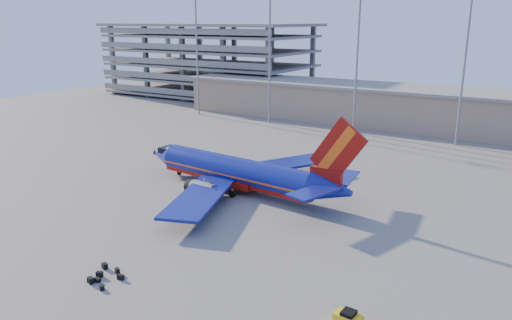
# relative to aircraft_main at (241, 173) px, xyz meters

# --- Properties ---
(ground) EXTENTS (220.00, 220.00, 0.00)m
(ground) POSITION_rel_aircraft_main_xyz_m (4.87, -3.71, -2.54)
(ground) COLOR slate
(ground) RESTS_ON ground
(terminal_building) EXTENTS (122.00, 16.00, 8.50)m
(terminal_building) POSITION_rel_aircraft_main_xyz_m (14.87, 54.29, 1.78)
(terminal_building) COLOR gray
(terminal_building) RESTS_ON ground
(parking_garage) EXTENTS (62.00, 32.00, 21.40)m
(parking_garage) POSITION_rel_aircraft_main_xyz_m (-57.13, 70.34, 9.19)
(parking_garage) COLOR slate
(parking_garage) RESTS_ON ground
(light_mast_row) EXTENTS (101.60, 1.60, 28.65)m
(light_mast_row) POSITION_rel_aircraft_main_xyz_m (9.87, 42.29, 15.01)
(light_mast_row) COLOR gray
(light_mast_row) RESTS_ON ground
(aircraft_main) EXTENTS (35.09, 33.64, 11.88)m
(aircraft_main) POSITION_rel_aircraft_main_xyz_m (0.00, 0.00, 0.00)
(aircraft_main) COLOR navy
(aircraft_main) RESTS_ON ground
(baggage_tug) EXTENTS (2.17, 1.40, 1.50)m
(baggage_tug) POSITION_rel_aircraft_main_xyz_m (24.12, -22.15, -1.76)
(baggage_tug) COLOR yellow
(baggage_tug) RESTS_ON ground
(luggage_pile) EXTENTS (3.42, 3.36, 0.54)m
(luggage_pile) POSITION_rel_aircraft_main_xyz_m (2.56, -26.55, -2.29)
(luggage_pile) COLOR black
(luggage_pile) RESTS_ON ground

